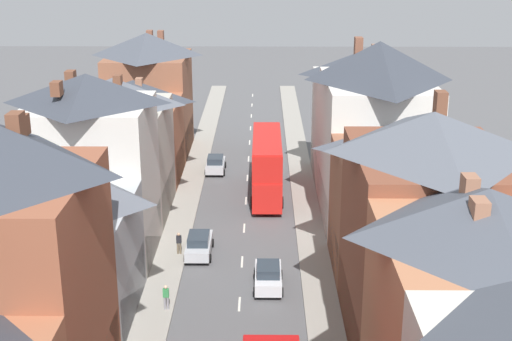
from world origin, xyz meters
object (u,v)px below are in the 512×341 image
(pedestrian_far_right, at_px, (179,242))
(car_parked_left_a, at_px, (216,164))
(car_near_silver, at_px, (268,276))
(pedestrian_far_left, at_px, (166,296))
(car_mid_white, at_px, (266,143))
(car_parked_right_a, at_px, (199,244))
(double_decker_bus_mid_street, at_px, (267,165))

(pedestrian_far_right, bearing_deg, car_parked_left_a, 85.70)
(car_near_silver, distance_m, car_parked_left_a, 24.11)
(car_parked_left_a, height_order, pedestrian_far_left, pedestrian_far_left)
(car_parked_left_a, distance_m, car_mid_white, 8.77)
(car_near_silver, height_order, car_parked_right_a, car_near_silver)
(car_mid_white, distance_m, pedestrian_far_left, 34.53)
(double_decker_bus_mid_street, xyz_separation_m, car_parked_right_a, (-4.89, -12.20, -1.99))
(car_parked_right_a, distance_m, car_mid_white, 26.38)
(car_near_silver, distance_m, pedestrian_far_right, 7.95)
(double_decker_bus_mid_street, distance_m, pedestrian_far_right, 13.95)
(car_parked_left_a, relative_size, car_parked_right_a, 0.93)
(car_parked_left_a, height_order, car_mid_white, car_mid_white)
(car_mid_white, relative_size, pedestrian_far_right, 2.82)
(car_near_silver, height_order, pedestrian_far_right, pedestrian_far_right)
(double_decker_bus_mid_street, relative_size, car_near_silver, 2.76)
(car_parked_left_a, bearing_deg, pedestrian_far_left, -92.80)
(car_mid_white, bearing_deg, double_decker_bus_mid_street, -90.04)
(car_parked_left_a, bearing_deg, pedestrian_far_right, -94.30)
(car_mid_white, xyz_separation_m, pedestrian_far_left, (-6.20, -33.97, 0.22))
(car_near_silver, distance_m, car_parked_right_a, 6.97)
(car_parked_right_a, bearing_deg, pedestrian_far_right, -175.10)
(car_near_silver, height_order, pedestrian_far_left, pedestrian_far_left)
(car_parked_left_a, relative_size, pedestrian_far_left, 2.43)
(double_decker_bus_mid_street, distance_m, pedestrian_far_left, 21.25)
(car_near_silver, distance_m, pedestrian_far_left, 6.93)
(double_decker_bus_mid_street, distance_m, car_parked_right_a, 13.29)
(car_parked_left_a, xyz_separation_m, car_mid_white, (4.90, 7.27, 0.01))
(car_parked_right_a, xyz_separation_m, pedestrian_far_left, (-1.30, -8.05, 0.21))
(car_near_silver, bearing_deg, car_parked_right_a, 134.67)
(double_decker_bus_mid_street, bearing_deg, car_near_silver, -89.97)
(double_decker_bus_mid_street, bearing_deg, car_parked_right_a, -111.85)
(pedestrian_far_left, relative_size, pedestrian_far_right, 1.00)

